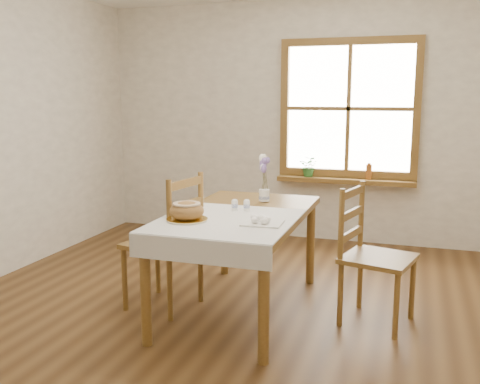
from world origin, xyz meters
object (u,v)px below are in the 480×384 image
object	(u,v)px
flower_vase	(264,196)
bread_plate	(187,220)
chair_right	(379,256)
chair_left	(162,241)
dining_table	(240,223)

from	to	relation	value
flower_vase	bread_plate	bearing A→B (deg)	-110.62
chair_right	bread_plate	distance (m)	1.35
chair_left	chair_right	world-z (taller)	chair_left
bread_plate	chair_left	bearing A→B (deg)	138.87
dining_table	chair_left	size ratio (longest dim) A/B	1.56
dining_table	bread_plate	distance (m)	0.48
flower_vase	chair_right	bearing A→B (deg)	-20.18
chair_right	flower_vase	world-z (taller)	chair_right
bread_plate	flower_vase	bearing A→B (deg)	69.38
dining_table	bread_plate	size ratio (longest dim) A/B	5.89
flower_vase	dining_table	bearing A→B (deg)	-98.96
dining_table	chair_right	world-z (taller)	chair_right
chair_left	bread_plate	size ratio (longest dim) A/B	3.77
dining_table	bread_plate	world-z (taller)	bread_plate
chair_left	chair_right	distance (m)	1.58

